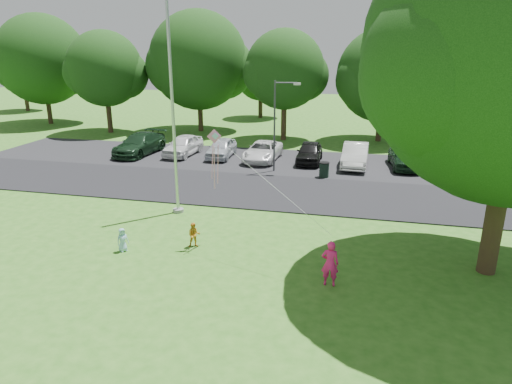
% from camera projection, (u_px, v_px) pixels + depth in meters
% --- Properties ---
extents(ground, '(120.00, 120.00, 0.00)m').
position_uv_depth(ground, '(217.00, 268.00, 16.10)').
color(ground, '#2F671B').
rests_on(ground, ground).
extents(park_road, '(60.00, 6.00, 0.06)m').
position_uv_depth(park_road, '(268.00, 191.00, 24.42)').
color(park_road, black).
rests_on(park_road, ground).
extents(parking_strip, '(42.00, 7.00, 0.06)m').
position_uv_depth(parking_strip, '(288.00, 162.00, 30.44)').
color(parking_strip, black).
rests_on(parking_strip, ground).
extents(flagpole, '(0.50, 0.50, 10.00)m').
position_uv_depth(flagpole, '(173.00, 124.00, 20.19)').
color(flagpole, '#B7BABF').
rests_on(flagpole, ground).
extents(street_lamp, '(1.55, 0.35, 5.53)m').
position_uv_depth(street_lamp, '(278.00, 118.00, 27.19)').
color(street_lamp, '#3F3F44').
rests_on(street_lamp, ground).
extents(trash_can, '(0.60, 0.60, 0.95)m').
position_uv_depth(trash_can, '(324.00, 170.00, 26.77)').
color(trash_can, black).
rests_on(trash_can, ground).
extents(tree_row, '(64.35, 11.94, 10.88)m').
position_uv_depth(tree_row, '(327.00, 68.00, 36.43)').
color(tree_row, '#332316').
rests_on(tree_row, ground).
extents(horizon_trees, '(77.46, 7.20, 7.02)m').
position_uv_depth(horizon_trees, '(359.00, 78.00, 45.26)').
color(horizon_trees, '#332316').
rests_on(horizon_trees, ground).
extents(parked_cars, '(23.26, 5.17, 1.46)m').
position_uv_depth(parked_cars, '(276.00, 151.00, 30.42)').
color(parked_cars, black).
rests_on(parked_cars, ground).
extents(woman, '(0.58, 0.39, 1.56)m').
position_uv_depth(woman, '(330.00, 263.00, 14.75)').
color(woman, '#F62078').
rests_on(woman, ground).
extents(child_yellow, '(0.58, 0.52, 0.99)m').
position_uv_depth(child_yellow, '(194.00, 235.00, 17.65)').
color(child_yellow, orange).
rests_on(child_yellow, ground).
extents(child_blue, '(0.50, 0.54, 0.93)m').
position_uv_depth(child_blue, '(122.00, 240.00, 17.29)').
color(child_blue, '#90C8DD').
rests_on(child_blue, ground).
extents(kite, '(4.85, 2.59, 2.79)m').
position_uv_depth(kite, '(217.00, 150.00, 16.89)').
color(kite, pink).
rests_on(kite, ground).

